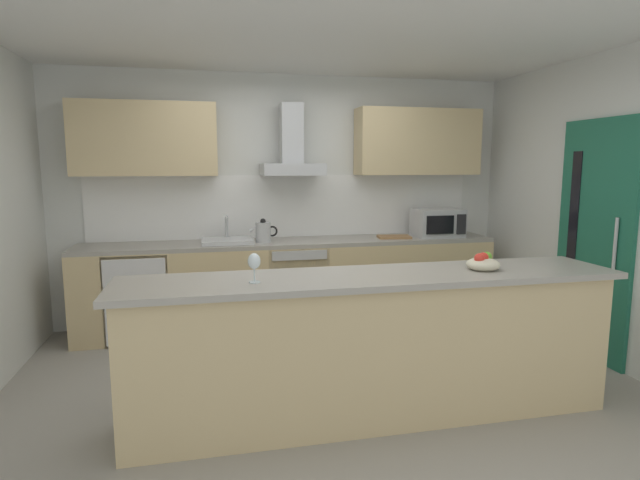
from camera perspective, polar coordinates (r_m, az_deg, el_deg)
ground at (r=4.09m, az=0.58°, el=-15.76°), size 5.79×4.54×0.02m
ceiling at (r=3.85m, az=0.64°, el=22.60°), size 5.79×4.54×0.02m
wall_back at (r=5.54m, az=-3.77°, el=4.60°), size 5.79×0.12×2.60m
wall_right at (r=4.93m, az=29.60°, el=3.06°), size 0.12×4.54×2.60m
backsplash_tile at (r=5.48m, az=-3.65°, el=3.82°), size 4.07×0.02×0.66m
counter_back at (r=5.30m, az=-3.04°, el=-4.88°), size 4.21×0.60×0.90m
counter_island at (r=3.42m, az=6.03°, el=-11.72°), size 3.25×0.64×0.97m
upper_cabinets at (r=5.31m, az=-3.44°, el=11.02°), size 4.16×0.32×0.70m
side_door at (r=4.95m, az=28.30°, el=-0.01°), size 0.08×0.85×2.05m
oven at (r=5.27m, az=-2.83°, el=-4.83°), size 0.60×0.62×0.80m
refrigerator at (r=5.24m, az=-19.53°, el=-5.78°), size 0.58×0.60×0.85m
microwave at (r=5.62m, az=13.02°, el=1.89°), size 0.50×0.38×0.30m
sink at (r=5.12m, az=-10.31°, el=-0.01°), size 0.50×0.40×0.26m
kettle at (r=5.10m, az=-6.36°, el=0.91°), size 0.29×0.15×0.24m
range_hood at (r=5.26m, az=-3.18°, el=9.71°), size 0.62×0.45×0.72m
wine_glass at (r=3.05m, az=-7.37°, el=-2.49°), size 0.08×0.08×0.18m
fruit_bowl at (r=3.58m, az=17.76°, el=-2.49°), size 0.22×0.22×0.13m
chopping_board at (r=5.45m, az=8.28°, el=0.35°), size 0.37×0.27×0.02m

